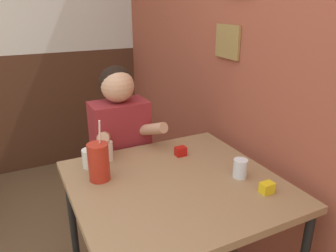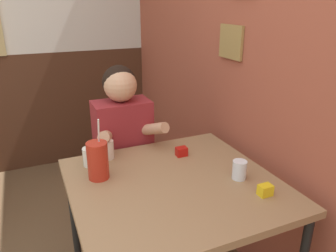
# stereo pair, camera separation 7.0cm
# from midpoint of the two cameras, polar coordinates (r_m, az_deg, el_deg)

# --- Properties ---
(brick_wall_right) EXTENTS (0.08, 4.39, 2.70)m
(brick_wall_right) POSITION_cam_midpoint_polar(r_m,az_deg,el_deg) (2.31, 7.05, 16.12)
(brick_wall_right) COLOR #9E4C38
(brick_wall_right) RESTS_ON ground_plane
(main_table) EXTENTS (0.96, 0.93, 0.73)m
(main_table) POSITION_cam_midpoint_polar(r_m,az_deg,el_deg) (1.61, 2.32, -11.62)
(main_table) COLOR #93704C
(main_table) RESTS_ON ground_plane
(person_seated) EXTENTS (0.42, 0.40, 1.19)m
(person_seated) POSITION_cam_midpoint_polar(r_m,az_deg,el_deg) (2.09, -6.71, -5.25)
(person_seated) COLOR maroon
(person_seated) RESTS_ON ground_plane
(cocktail_pitcher) EXTENTS (0.10, 0.10, 0.30)m
(cocktail_pitcher) POSITION_cam_midpoint_polar(r_m,az_deg,el_deg) (1.59, -10.89, -5.93)
(cocktail_pitcher) COLOR #B22819
(cocktail_pitcher) RESTS_ON main_table
(glass_near_pitcher) EXTENTS (0.07, 0.07, 0.09)m
(glass_near_pitcher) POSITION_cam_midpoint_polar(r_m,az_deg,el_deg) (1.63, 13.55, -7.44)
(glass_near_pitcher) COLOR silver
(glass_near_pitcher) RESTS_ON main_table
(glass_center) EXTENTS (0.08, 0.08, 0.10)m
(glass_center) POSITION_cam_midpoint_polar(r_m,az_deg,el_deg) (1.74, -12.24, -5.25)
(glass_center) COLOR silver
(glass_center) RESTS_ON main_table
(glass_far_side) EXTENTS (0.07, 0.07, 0.10)m
(glass_far_side) POSITION_cam_midpoint_polar(r_m,az_deg,el_deg) (1.79, -9.35, -4.10)
(glass_far_side) COLOR silver
(glass_far_side) RESTS_ON main_table
(condiment_ketchup) EXTENTS (0.06, 0.04, 0.05)m
(condiment_ketchup) POSITION_cam_midpoint_polar(r_m,az_deg,el_deg) (1.82, 3.47, -4.48)
(condiment_ketchup) COLOR #B7140F
(condiment_ketchup) RESTS_ON main_table
(condiment_mustard) EXTENTS (0.06, 0.04, 0.05)m
(condiment_mustard) POSITION_cam_midpoint_polar(r_m,az_deg,el_deg) (1.54, 17.86, -10.61)
(condiment_mustard) COLOR yellow
(condiment_mustard) RESTS_ON main_table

